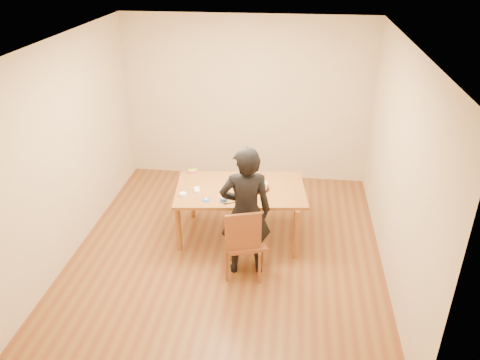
# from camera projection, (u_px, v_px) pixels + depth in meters

# --- Properties ---
(room_shell) EXTENTS (4.00, 4.50, 2.70)m
(room_shell) POSITION_uv_depth(u_px,v_px,m) (230.00, 147.00, 5.90)
(room_shell) COLOR brown
(room_shell) RESTS_ON ground
(dining_table) EXTENTS (1.81, 1.21, 0.04)m
(dining_table) POSITION_uv_depth(u_px,v_px,m) (240.00, 190.00, 6.19)
(dining_table) COLOR brown
(dining_table) RESTS_ON floor
(dining_chair) EXTENTS (0.58, 0.58, 0.04)m
(dining_chair) POSITION_uv_depth(u_px,v_px,m) (245.00, 241.00, 5.62)
(dining_chair) COLOR brown
(dining_chair) RESTS_ON floor
(cake_plate) EXTENTS (0.27, 0.27, 0.02)m
(cake_plate) POSITION_uv_depth(u_px,v_px,m) (259.00, 189.00, 6.15)
(cake_plate) COLOR red
(cake_plate) RESTS_ON dining_table
(cake) EXTENTS (0.22, 0.22, 0.07)m
(cake) POSITION_uv_depth(u_px,v_px,m) (259.00, 186.00, 6.13)
(cake) COLOR white
(cake) RESTS_ON cake_plate
(frosting_dome) EXTENTS (0.22, 0.22, 0.03)m
(frosting_dome) POSITION_uv_depth(u_px,v_px,m) (259.00, 182.00, 6.10)
(frosting_dome) COLOR white
(frosting_dome) RESTS_ON cake
(frosting_tub) EXTENTS (0.08, 0.08, 0.07)m
(frosting_tub) POSITION_uv_depth(u_px,v_px,m) (224.00, 199.00, 5.85)
(frosting_tub) COLOR white
(frosting_tub) RESTS_ON dining_table
(frosting_lid) EXTENTS (0.10, 0.10, 0.01)m
(frosting_lid) POSITION_uv_depth(u_px,v_px,m) (206.00, 200.00, 5.89)
(frosting_lid) COLOR blue
(frosting_lid) RESTS_ON dining_table
(frosting_dollop) EXTENTS (0.04, 0.04, 0.02)m
(frosting_dollop) POSITION_uv_depth(u_px,v_px,m) (206.00, 199.00, 5.89)
(frosting_dollop) COLOR white
(frosting_dollop) RESTS_ON frosting_lid
(ramekin_green) EXTENTS (0.09, 0.09, 0.04)m
(ramekin_green) POSITION_uv_depth(u_px,v_px,m) (183.00, 195.00, 5.98)
(ramekin_green) COLOR white
(ramekin_green) RESTS_ON dining_table
(ramekin_yellow) EXTENTS (0.08, 0.08, 0.04)m
(ramekin_yellow) POSITION_uv_depth(u_px,v_px,m) (197.00, 189.00, 6.13)
(ramekin_yellow) COLOR white
(ramekin_yellow) RESTS_ON dining_table
(ramekin_multi) EXTENTS (0.07, 0.07, 0.04)m
(ramekin_multi) POSITION_uv_depth(u_px,v_px,m) (197.00, 191.00, 6.07)
(ramekin_multi) COLOR white
(ramekin_multi) RESTS_ON dining_table
(candy_box_pink) EXTENTS (0.15, 0.12, 0.02)m
(candy_box_pink) POSITION_uv_depth(u_px,v_px,m) (193.00, 172.00, 6.60)
(candy_box_pink) COLOR #F23975
(candy_box_pink) RESTS_ON dining_table
(candy_box_green) EXTENTS (0.13, 0.10, 0.02)m
(candy_box_green) POSITION_uv_depth(u_px,v_px,m) (192.00, 170.00, 6.59)
(candy_box_green) COLOR green
(candy_box_green) RESTS_ON candy_box_pink
(spatula) EXTENTS (0.13, 0.08, 0.01)m
(spatula) POSITION_uv_depth(u_px,v_px,m) (230.00, 203.00, 5.82)
(spatula) COLOR black
(spatula) RESTS_ON dining_table
(person) EXTENTS (0.67, 0.50, 1.67)m
(person) POSITION_uv_depth(u_px,v_px,m) (246.00, 212.00, 5.48)
(person) COLOR black
(person) RESTS_ON floor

